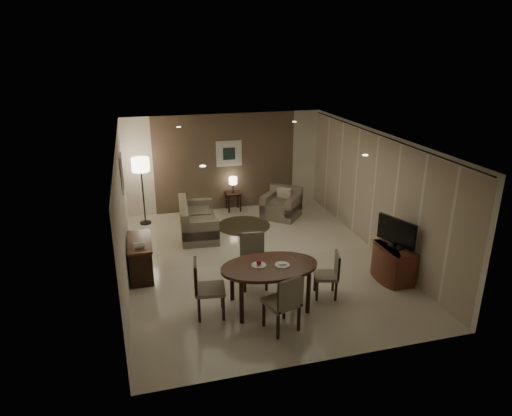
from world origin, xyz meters
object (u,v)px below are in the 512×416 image
object	(u,v)px
dining_table	(269,286)
chair_right	(326,275)
floor_lamp	(143,191)
chair_near	(281,301)
tv_cabinet	(394,263)
sofa	(198,218)
side_table	(233,201)
console_desk	(141,258)
armchair	(281,203)
chair_left	(210,289)
chair_far	(254,262)

from	to	relation	value
dining_table	chair_right	size ratio (longest dim) A/B	2.01
floor_lamp	chair_right	bearing A→B (deg)	-55.97
chair_near	tv_cabinet	bearing A→B (deg)	-176.18
sofa	side_table	size ratio (longest dim) A/B	3.29
dining_table	floor_lamp	size ratio (longest dim) A/B	0.98
console_desk	chair_near	bearing A→B (deg)	-49.33
chair_right	sofa	bearing A→B (deg)	-136.65
sofa	floor_lamp	world-z (taller)	floor_lamp
chair_right	armchair	bearing A→B (deg)	-170.80
chair_left	armchair	world-z (taller)	chair_left
sofa	floor_lamp	xyz separation A→B (m)	(-1.26, 1.05, 0.48)
console_desk	sofa	size ratio (longest dim) A/B	0.70
chair_far	console_desk	bearing A→B (deg)	159.50
chair_near	floor_lamp	xyz separation A→B (m)	(-2.00, 5.41, 0.37)
tv_cabinet	chair_right	world-z (taller)	chair_right
tv_cabinet	floor_lamp	size ratio (longest dim) A/B	0.51
tv_cabinet	chair_near	bearing A→B (deg)	-158.95
chair_near	chair_far	xyz separation A→B (m)	(-0.07, 1.49, -0.00)
tv_cabinet	dining_table	bearing A→B (deg)	-173.02
chair_near	sofa	size ratio (longest dim) A/B	0.60
tv_cabinet	chair_right	size ratio (longest dim) A/B	1.04
chair_near	chair_right	xyz separation A→B (m)	(1.12, 0.78, -0.08)
console_desk	sofa	distance (m)	2.32
tv_cabinet	armchair	world-z (taller)	armchair
chair_far	side_table	bearing A→B (deg)	88.95
dining_table	side_table	world-z (taller)	dining_table
chair_far	chair_left	world-z (taller)	chair_far
chair_near	chair_right	world-z (taller)	chair_near
tv_cabinet	dining_table	distance (m)	2.72
tv_cabinet	chair_far	world-z (taller)	chair_far
tv_cabinet	console_desk	bearing A→B (deg)	162.95
dining_table	floor_lamp	distance (m)	5.13
side_table	floor_lamp	bearing A→B (deg)	-171.36
chair_near	chair_left	xyz separation A→B (m)	(-1.06, 0.71, -0.00)
dining_table	chair_far	xyz separation A→B (m)	(-0.08, 0.78, 0.11)
console_desk	chair_right	size ratio (longest dim) A/B	1.38
tv_cabinet	chair_right	xyz separation A→B (m)	(-1.58, -0.26, 0.08)
dining_table	chair_left	xyz separation A→B (m)	(-1.06, 0.00, 0.11)
chair_near	dining_table	bearing A→B (deg)	-107.58
tv_cabinet	chair_far	distance (m)	2.82
floor_lamp	console_desk	bearing A→B (deg)	-93.65
floor_lamp	dining_table	bearing A→B (deg)	-66.90
armchair	sofa	bearing A→B (deg)	-125.83
side_table	tv_cabinet	bearing A→B (deg)	-64.68
chair_far	floor_lamp	distance (m)	4.39
tv_cabinet	sofa	world-z (taller)	sofa
chair_far	sofa	world-z (taller)	chair_far
tv_cabinet	armchair	xyz separation A→B (m)	(-1.11, 3.87, 0.05)
chair_far	chair_left	bearing A→B (deg)	-135.79
tv_cabinet	sofa	xyz separation A→B (m)	(-3.45, 3.32, 0.06)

